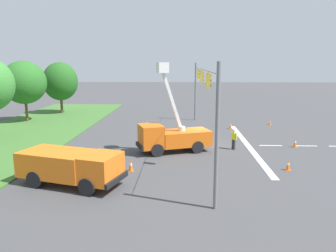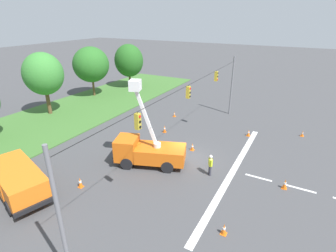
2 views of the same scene
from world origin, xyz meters
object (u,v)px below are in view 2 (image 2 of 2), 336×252
at_px(tree_east_end, 129,61).
at_px(traffic_cone_lane_edge_b, 174,114).
at_px(tree_far_east, 91,65).
at_px(traffic_cone_far_left, 303,134).
at_px(road_worker, 210,164).
at_px(traffic_cone_foreground_left, 224,229).
at_px(utility_truck_support_near, 17,179).
at_px(traffic_cone_mid_left, 80,182).
at_px(utility_truck_bucket_lift, 147,150).
at_px(traffic_cone_near_bucket, 165,129).
at_px(traffic_cone_lane_edge_a, 285,184).
at_px(tree_east, 43,74).
at_px(traffic_cone_foreground_right, 249,133).
at_px(traffic_cone_mid_right, 192,147).

relative_size(tree_east_end, traffic_cone_lane_edge_b, 11.79).
xyz_separation_m(tree_far_east, traffic_cone_far_left, (-0.82, -29.45, -4.55)).
bearing_deg(road_worker, tree_east_end, 48.53).
relative_size(road_worker, traffic_cone_foreground_left, 2.40).
relative_size(utility_truck_support_near, traffic_cone_mid_left, 8.14).
distance_m(utility_truck_bucket_lift, traffic_cone_mid_left, 5.76).
height_order(road_worker, traffic_cone_lane_edge_b, road_worker).
height_order(traffic_cone_mid_left, traffic_cone_near_bucket, traffic_cone_mid_left).
bearing_deg(traffic_cone_lane_edge_a, tree_far_east, 68.60).
height_order(utility_truck_support_near, traffic_cone_lane_edge_b, utility_truck_support_near).
distance_m(tree_east, utility_truck_support_near, 17.29).
bearing_deg(utility_truck_support_near, traffic_cone_lane_edge_b, -7.68).
bearing_deg(traffic_cone_foreground_left, traffic_cone_lane_edge_b, 35.79).
bearing_deg(tree_east_end, tree_east, 176.16).
xyz_separation_m(traffic_cone_foreground_left, traffic_cone_foreground_right, (14.19, 1.81, -0.01)).
relative_size(tree_east_end, traffic_cone_foreground_left, 9.93).
xyz_separation_m(tree_far_east, utility_truck_support_near, (-20.85, -12.58, -3.63)).
distance_m(tree_far_east, utility_truck_bucket_lift, 22.82).
relative_size(traffic_cone_foreground_right, traffic_cone_lane_edge_b, 1.17).
distance_m(utility_truck_support_near, traffic_cone_lane_edge_b, 18.96).
bearing_deg(traffic_cone_mid_right, tree_east_end, 49.55).
distance_m(tree_east, traffic_cone_far_left, 30.14).
bearing_deg(traffic_cone_foreground_left, utility_truck_support_near, 103.28).
relative_size(utility_truck_support_near, traffic_cone_near_bucket, 8.39).
xyz_separation_m(tree_far_east, traffic_cone_near_bucket, (-6.80, -16.36, -4.45)).
bearing_deg(utility_truck_bucket_lift, traffic_cone_near_bucket, 16.83).
distance_m(traffic_cone_foreground_right, traffic_cone_near_bucket, 8.81).
distance_m(traffic_cone_foreground_right, traffic_cone_mid_right, 6.89).
height_order(utility_truck_bucket_lift, traffic_cone_foreground_left, utility_truck_bucket_lift).
bearing_deg(traffic_cone_mid_left, utility_truck_support_near, 129.34).
relative_size(tree_far_east, utility_truck_bucket_lift, 1.04).
height_order(traffic_cone_foreground_left, traffic_cone_lane_edge_a, traffic_cone_lane_edge_a).
xyz_separation_m(traffic_cone_mid_left, traffic_cone_lane_edge_a, (6.96, -13.14, -0.02)).
relative_size(traffic_cone_lane_edge_b, traffic_cone_far_left, 1.02).
bearing_deg(road_worker, traffic_cone_mid_right, 42.57).
height_order(tree_east, traffic_cone_mid_left, tree_east).
xyz_separation_m(tree_far_east, traffic_cone_foreground_left, (-17.61, -26.31, -4.48)).
xyz_separation_m(tree_far_east, traffic_cone_mid_right, (-9.12, -20.63, -4.48)).
bearing_deg(traffic_cone_mid_left, traffic_cone_foreground_right, -30.56).
relative_size(tree_east, road_worker, 4.35).
distance_m(utility_truck_support_near, road_worker, 13.90).
bearing_deg(traffic_cone_foreground_left, tree_far_east, 56.21).
distance_m(tree_far_east, tree_east_end, 7.14).
relative_size(tree_east_end, traffic_cone_foreground_right, 10.11).
bearing_deg(utility_truck_bucket_lift, traffic_cone_foreground_right, -32.36).
bearing_deg(traffic_cone_foreground_right, road_worker, 173.39).
height_order(utility_truck_bucket_lift, traffic_cone_near_bucket, utility_truck_bucket_lift).
bearing_deg(traffic_cone_far_left, tree_east, 105.60).
xyz_separation_m(tree_east_end, utility_truck_support_near, (-27.74, -10.73, -3.40)).
bearing_deg(traffic_cone_foreground_right, traffic_cone_near_bucket, 112.55).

